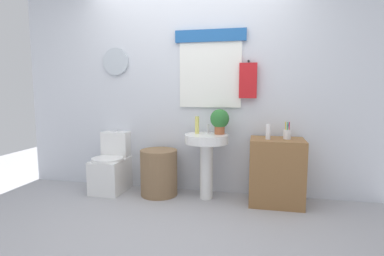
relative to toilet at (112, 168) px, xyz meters
name	(u,v)px	position (x,y,z in m)	size (l,w,h in m)	color
ground_plane	(165,228)	(0.96, -0.88, -0.28)	(8.00, 8.00, 0.00)	#A3A3A8
back_wall	(192,85)	(0.97, 0.27, 1.02)	(4.40, 0.18, 2.60)	silver
toilet	(112,168)	(0.00, 0.00, 0.00)	(0.38, 0.51, 0.74)	white
laundry_hamper	(159,172)	(0.63, -0.03, -0.01)	(0.44, 0.44, 0.54)	#846647
pedestal_sink	(206,151)	(1.20, -0.03, 0.27)	(0.49, 0.49, 0.75)	white
faucet	(208,129)	(1.20, 0.09, 0.51)	(0.03, 0.03, 0.10)	silver
wooden_cabinet	(276,171)	(1.98, -0.03, 0.08)	(0.57, 0.44, 0.72)	olive
soap_bottle	(197,125)	(1.08, 0.02, 0.56)	(0.05, 0.05, 0.20)	#DBD166
potted_plant	(220,120)	(1.34, 0.03, 0.63)	(0.22, 0.22, 0.29)	#AD5B38
lotion_bottle	(268,132)	(1.88, -0.07, 0.52)	(0.05, 0.05, 0.16)	white
toothbrush_cup	(287,134)	(2.08, -0.01, 0.49)	(0.08, 0.08, 0.19)	silver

